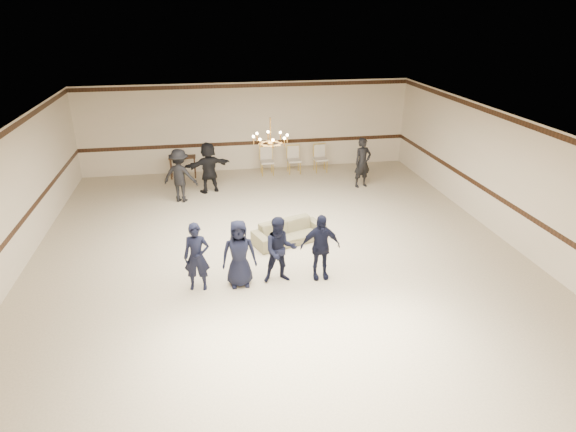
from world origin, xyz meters
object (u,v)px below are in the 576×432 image
adult_left (180,176)px  adult_right (363,163)px  boy_b (239,254)px  banquet_chair_mid (294,160)px  boy_c (280,250)px  banquet_chair_left (267,161)px  boy_d (320,247)px  banquet_chair_right (321,159)px  boy_a (197,257)px  adult_mid (209,167)px  console_table (183,167)px  settee (289,232)px  chandelier (270,131)px

adult_left → adult_right: bearing=-157.1°
boy_b → adult_right: size_ratio=0.91×
banquet_chair_mid → adult_right: bearing=-43.7°
boy_b → banquet_chair_mid: bearing=70.4°
boy_c → banquet_chair_left: (0.74, 7.48, -0.27)m
boy_d → banquet_chair_right: bearing=77.3°
banquet_chair_mid → boy_a: bearing=-116.3°
adult_mid → console_table: bearing=-78.8°
console_table → banquet_chair_left: bearing=-3.7°
settee → banquet_chair_left: banquet_chair_left is taller
banquet_chair_mid → boy_d: bearing=-97.4°
adult_mid → banquet_chair_left: adult_mid is taller
boy_b → settee: boy_b is taller
boy_c → adult_right: adult_right is taller
banquet_chair_mid → banquet_chair_right: 1.00m
adult_right → banquet_chair_mid: (-1.99, 1.83, -0.35)m
boy_a → console_table: 7.70m
boy_c → adult_left: (-2.27, 5.35, 0.07)m
boy_a → adult_right: size_ratio=0.91×
settee → adult_right: size_ratio=1.12×
chandelier → boy_c: (-0.14, -2.27, -2.11)m
boy_b → boy_a: bearing=179.8°
banquet_chair_left → console_table: (-3.00, 0.20, -0.10)m
settee → adult_right: (3.18, 3.75, 0.57)m
adult_left → console_table: 2.38m
adult_right → banquet_chair_mid: size_ratio=1.71×
adult_left → banquet_chair_mid: 4.56m
adult_right → banquet_chair_right: size_ratio=1.71×
boy_d → banquet_chair_left: boy_d is taller
chandelier → adult_mid: chandelier is taller
adult_right → banquet_chair_right: 2.11m
adult_mid → banquet_chair_right: adult_mid is taller
console_table → chandelier: bearing=-65.9°
settee → console_table: size_ratio=2.02×
boy_c → adult_right: (3.73, 5.65, 0.07)m
adult_left → banquet_chair_right: (5.01, 2.13, -0.35)m
banquet_chair_right → banquet_chair_mid: bearing=175.6°
banquet_chair_right → adult_left: bearing=-161.4°
boy_a → banquet_chair_right: boy_a is taller
chandelier → boy_a: size_ratio=0.61×
boy_b → settee: bearing=52.5°
boy_a → settee: bearing=46.2°
banquet_chair_left → banquet_chair_mid: (1.00, 0.00, 0.00)m
adult_right → boy_a: bearing=-149.1°
boy_a → banquet_chair_left: boy_a is taller
boy_c → console_table: bearing=106.6°
boy_d → adult_left: bearing=121.8°
adult_mid → console_table: 1.91m
boy_a → banquet_chair_mid: boy_a is taller
console_table → boy_d: bearing=-67.5°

